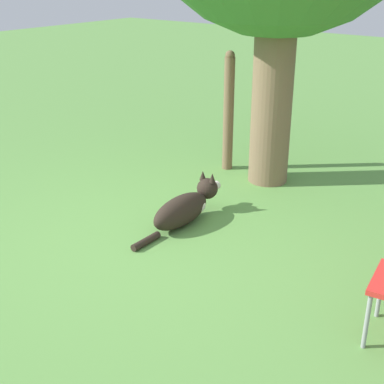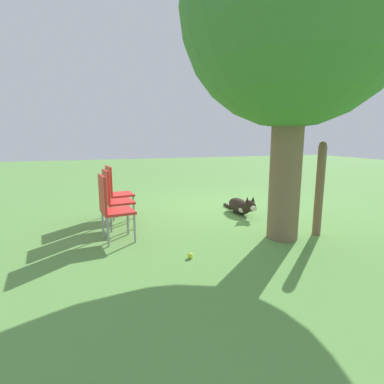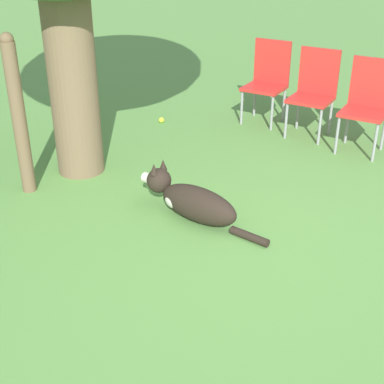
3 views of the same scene
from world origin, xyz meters
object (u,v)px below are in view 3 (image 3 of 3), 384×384
at_px(fence_post, 19,116).
at_px(red_chair_0, 367,101).
at_px(tennis_ball, 161,120).
at_px(dog, 191,201).
at_px(red_chair_2, 268,77).
at_px(red_chair_1, 314,88).

distance_m(fence_post, red_chair_0, 3.38).
relative_size(red_chair_0, tennis_ball, 13.78).
relative_size(dog, red_chair_2, 1.31).
xyz_separation_m(red_chair_0, red_chair_1, (0.08, 0.63, 0.00)).
height_order(dog, red_chair_1, red_chair_1).
bearing_deg(red_chair_2, tennis_ball, -55.06).
height_order(red_chair_0, red_chair_1, same).
height_order(red_chair_0, red_chair_2, same).
bearing_deg(tennis_ball, red_chair_1, -63.69).
xyz_separation_m(red_chair_1, tennis_ball, (-0.77, 1.55, -0.49)).
distance_m(red_chair_0, red_chair_1, 0.64).
xyz_separation_m(dog, tennis_ball, (1.56, 1.69, -0.12)).
distance_m(red_chair_2, tennis_ball, 1.34).
distance_m(red_chair_1, tennis_ball, 1.80).
distance_m(dog, red_chair_2, 2.55).
bearing_deg(red_chair_1, red_chair_2, -104.56).
bearing_deg(dog, red_chair_2, -72.33).
bearing_deg(dog, red_chair_0, -102.43).
bearing_deg(red_chair_0, dog, -20.06).
xyz_separation_m(fence_post, red_chair_2, (2.92, -0.67, -0.17)).
relative_size(red_chair_1, tennis_ball, 13.78).
height_order(dog, red_chair_2, red_chair_2).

